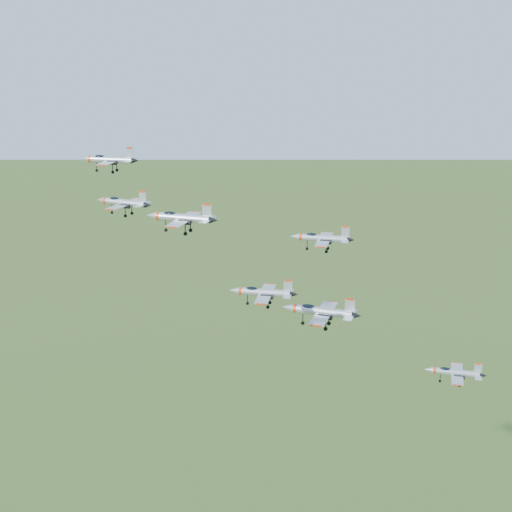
# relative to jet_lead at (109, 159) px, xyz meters

# --- Properties ---
(jet_lead) EXTENTS (11.72, 9.66, 3.14)m
(jet_lead) POSITION_rel_jet_lead_xyz_m (0.00, 0.00, 0.00)
(jet_lead) COLOR #B4BBC2
(jet_left_high) EXTENTS (10.80, 9.06, 2.90)m
(jet_left_high) POSITION_rel_jet_lead_xyz_m (9.51, -15.58, -4.27)
(jet_left_high) COLOR #B4BBC2
(jet_right_high) EXTENTS (11.15, 9.20, 2.98)m
(jet_right_high) POSITION_rel_jet_lead_xyz_m (24.48, -28.88, -2.75)
(jet_right_high) COLOR #B4BBC2
(jet_left_low) EXTENTS (11.57, 9.51, 3.10)m
(jet_left_low) POSITION_rel_jet_lead_xyz_m (41.16, -2.61, -11.91)
(jet_left_low) COLOR #B4BBC2
(jet_right_low) EXTENTS (10.84, 8.95, 2.90)m
(jet_right_low) POSITION_rel_jet_lead_xyz_m (35.24, -23.04, -15.36)
(jet_right_low) COLOR #B4BBC2
(jet_trail) EXTENTS (13.98, 11.58, 3.74)m
(jet_trail) POSITION_rel_jet_lead_xyz_m (42.45, -10.41, -22.68)
(jet_trail) COLOR #B4BBC2
(jet_extra) EXTENTS (10.76, 8.83, 2.89)m
(jet_extra) POSITION_rel_jet_lead_xyz_m (65.74, -3.95, -34.62)
(jet_extra) COLOR #B4BBC2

